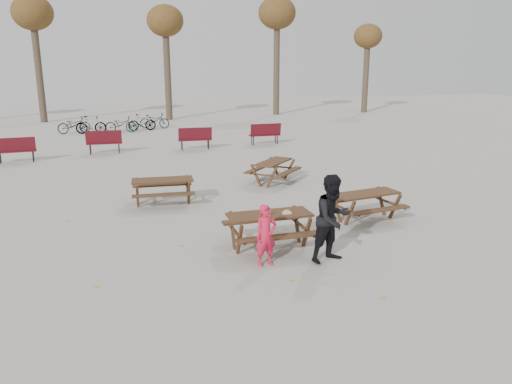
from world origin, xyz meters
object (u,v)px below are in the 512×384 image
object	(u,v)px
soda_bottle	(269,213)
adult	(333,219)
child	(266,235)
picnic_table_far	(273,172)
food_tray	(287,213)
picnic_table_east	(366,206)
picnic_table_north	(163,192)
main_picnic_table	(269,222)

from	to	relation	value
soda_bottle	adult	world-z (taller)	adult
child	picnic_table_far	world-z (taller)	child
food_tray	picnic_table_east	distance (m)	2.92
picnic_table_north	picnic_table_far	size ratio (longest dim) A/B	1.01
food_tray	soda_bottle	bearing A→B (deg)	-175.72
food_tray	picnic_table_east	size ratio (longest dim) A/B	0.11
picnic_table_east	picnic_table_north	size ratio (longest dim) A/B	0.99
picnic_table_far	picnic_table_east	bearing A→B (deg)	-123.45
soda_bottle	food_tray	bearing A→B (deg)	4.28
child	picnic_table_far	distance (m)	6.92
soda_bottle	picnic_table_north	world-z (taller)	soda_bottle
soda_bottle	picnic_table_east	distance (m)	3.32
food_tray	adult	distance (m)	1.14
main_picnic_table	food_tray	bearing A→B (deg)	-16.83
main_picnic_table	picnic_table_east	xyz separation A→B (m)	(2.97, 1.12, -0.23)
main_picnic_table	adult	distance (m)	1.48
food_tray	soda_bottle	world-z (taller)	soda_bottle
child	picnic_table_east	bearing A→B (deg)	19.41
adult	picnic_table_north	size ratio (longest dim) A/B	1.07
child	adult	bearing A→B (deg)	-19.08
adult	child	bearing A→B (deg)	155.44
food_tray	child	size ratio (longest dim) A/B	0.14
picnic_table_east	main_picnic_table	bearing A→B (deg)	-167.40
soda_bottle	picnic_table_north	distance (m)	4.58
food_tray	child	xyz separation A→B (m)	(-0.73, -0.78, -0.17)
child	picnic_table_far	xyz separation A→B (m)	(2.37, 6.49, -0.27)
child	adult	size ratio (longest dim) A/B	0.69
adult	picnic_table_far	world-z (taller)	adult
child	picnic_table_north	size ratio (longest dim) A/B	0.74
main_picnic_table	soda_bottle	world-z (taller)	soda_bottle
child	adult	xyz separation A→B (m)	(1.35, -0.18, 0.28)
soda_bottle	picnic_table_far	distance (m)	6.13
main_picnic_table	child	distance (m)	0.96
picnic_table_north	food_tray	bearing A→B (deg)	-58.14
food_tray	child	bearing A→B (deg)	-133.04
picnic_table_east	picnic_table_north	bearing A→B (deg)	140.25
main_picnic_table	adult	size ratio (longest dim) A/B	1.00
picnic_table_north	picnic_table_east	bearing A→B (deg)	-27.23
adult	picnic_table_east	bearing A→B (deg)	30.59
adult	picnic_table_far	bearing A→B (deg)	64.22
picnic_table_north	picnic_table_far	xyz separation A→B (m)	(3.81, 1.54, -0.00)
child	picnic_table_north	world-z (taller)	child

